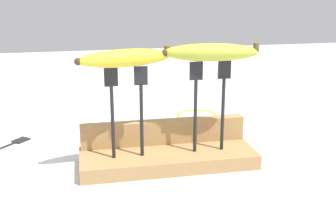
{
  "coord_description": "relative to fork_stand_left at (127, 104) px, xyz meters",
  "views": [
    {
      "loc": [
        -0.16,
        -0.82,
        0.38
      ],
      "look_at": [
        0.0,
        0.0,
        0.13
      ],
      "focal_mm": 46.57,
      "sensor_mm": 36.0,
      "label": 1
    }
  ],
  "objects": [
    {
      "name": "ground_plane",
      "position": [
        0.08,
        0.01,
        -0.14
      ],
      "size": [
        3.0,
        3.0,
        0.0
      ],
      "primitive_type": "plane",
      "color": "silver"
    },
    {
      "name": "banana_raised_right",
      "position": [
        0.17,
        0.0,
        0.1
      ],
      "size": [
        0.19,
        0.07,
        0.04
      ],
      "color": "#B2C138",
      "rests_on": "fork_stand_right"
    },
    {
      "name": "wooden_board",
      "position": [
        0.08,
        0.01,
        -0.12
      ],
      "size": [
        0.36,
        0.12,
        0.03
      ],
      "primitive_type": "cube",
      "color": "#A87F4C",
      "rests_on": "ground"
    },
    {
      "name": "fork_stand_left",
      "position": [
        0.0,
        0.0,
        0.0
      ],
      "size": [
        0.08,
        0.01,
        0.18
      ],
      "color": "black",
      "rests_on": "wooden_board"
    },
    {
      "name": "fork_stand_right",
      "position": [
        0.17,
        0.0,
        0.0
      ],
      "size": [
        0.08,
        0.01,
        0.19
      ],
      "color": "black",
      "rests_on": "wooden_board"
    },
    {
      "name": "banana_raised_left",
      "position": [
        -0.0,
        -0.0,
        0.09
      ],
      "size": [
        0.19,
        0.07,
        0.04
      ],
      "color": "yellow",
      "rests_on": "fork_stand_left"
    },
    {
      "name": "wire_coil",
      "position": [
        0.23,
        0.31,
        -0.14
      ],
      "size": [
        0.12,
        0.12,
        0.01
      ],
      "primitive_type": "torus",
      "color": "gold",
      "rests_on": "ground"
    },
    {
      "name": "board_backstop",
      "position": [
        0.08,
        0.06,
        -0.08
      ],
      "size": [
        0.35,
        0.03,
        0.05
      ],
      "primitive_type": "cube",
      "color": "#A87F4C",
      "rests_on": "wooden_board"
    },
    {
      "name": "fork_fallen_far",
      "position": [
        -0.26,
        0.18,
        -0.13
      ],
      "size": [
        0.12,
        0.13,
        0.01
      ],
      "color": "black",
      "rests_on": "ground"
    }
  ]
}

